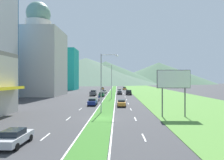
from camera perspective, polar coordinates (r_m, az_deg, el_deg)
name	(u,v)px	position (r m, az deg, el deg)	size (l,w,h in m)	color
ground_plane	(102,118)	(31.60, -2.87, -10.76)	(600.00, 600.00, 0.00)	#38383A
grass_median	(112,93)	(91.17, 0.02, -3.68)	(3.20, 240.00, 0.06)	#387028
grass_verge_right	(158,93)	(92.94, 12.84, -3.61)	(24.00, 240.00, 0.06)	#518438
lane_dash_left_1	(45,137)	(22.92, -18.21, -14.90)	(0.16, 2.80, 0.01)	silver
lane_dash_left_2	(68,119)	(32.19, -12.15, -10.55)	(0.16, 2.80, 0.01)	silver
lane_dash_left_3	(80,109)	(41.75, -8.91, -8.11)	(0.16, 2.80, 0.01)	silver
lane_dash_left_4	(88,103)	(51.44, -6.90, -6.57)	(0.16, 2.80, 0.01)	silver
lane_dash_left_5	(92,100)	(61.19, -5.54, -5.51)	(0.16, 2.80, 0.01)	silver
lane_dash_left_6	(96,97)	(70.99, -4.55, -4.75)	(0.16, 2.80, 0.01)	silver
lane_dash_left_7	(99,95)	(80.81, -3.81, -4.17)	(0.16, 2.80, 0.01)	silver
lane_dash_left_8	(101,93)	(90.64, -3.23, -3.71)	(0.16, 2.80, 0.01)	silver
lane_dash_left_9	(102,92)	(100.49, -2.76, -3.35)	(0.16, 2.80, 0.01)	silver
lane_dash_left_10	(104,91)	(110.35, -2.38, -3.05)	(0.16, 2.80, 0.01)	silver
lane_dash_left_11	(105,90)	(120.22, -2.06, -2.79)	(0.16, 2.80, 0.01)	silver
lane_dash_right_1	(144,137)	(21.84, 8.96, -15.66)	(0.16, 2.80, 0.01)	silver
lane_dash_right_2	(135,119)	(31.43, 6.58, -10.81)	(0.16, 2.80, 0.01)	silver
lane_dash_right_3	(131,109)	(41.16, 5.35, -8.22)	(0.16, 2.80, 0.01)	silver
lane_dash_right_4	(128,104)	(50.96, 4.60, -6.63)	(0.16, 2.80, 0.01)	silver
lane_dash_right_5	(126,100)	(60.79, 4.09, -5.55)	(0.16, 2.80, 0.01)	silver
lane_dash_right_6	(125,97)	(70.64, 3.73, -4.77)	(0.16, 2.80, 0.01)	silver
lane_dash_right_7	(124,95)	(80.51, 3.46, -4.18)	(0.16, 2.80, 0.01)	silver
lane_dash_right_8	(123,93)	(90.38, 3.24, -3.72)	(0.16, 2.80, 0.01)	silver
lane_dash_right_9	(123,92)	(100.25, 3.07, -3.35)	(0.16, 2.80, 0.01)	silver
lane_dash_right_10	(122,91)	(110.13, 2.93, -3.05)	(0.16, 2.80, 0.01)	silver
lane_dash_right_11	(122,90)	(120.02, 2.82, -2.80)	(0.16, 2.80, 0.01)	silver
edge_line_median_left	(108,93)	(91.23, -1.08, -3.69)	(0.16, 240.00, 0.01)	silver
edge_line_median_right	(116,93)	(91.14, 1.12, -3.69)	(0.16, 240.00, 0.01)	silver
domed_building	(38,58)	(82.75, -20.00, 5.96)	(17.89, 17.89, 35.68)	#B7B2A8
midrise_colored	(65,69)	(125.04, -13.17, 2.90)	(14.39, 14.39, 24.37)	teal
hill_far_left	(86,71)	(292.12, -7.35, 2.54)	(212.78, 212.78, 37.46)	#516B56
hill_far_center	(106,73)	(283.92, -1.81, 2.06)	(156.10, 156.10, 32.00)	#47664C
hill_far_right	(159,73)	(329.40, 13.03, 1.92)	(168.77, 168.77, 33.59)	#47664C
street_lamp_near	(103,79)	(36.33, -2.58, 0.22)	(3.21, 0.40, 10.57)	#99999E
street_lamp_mid	(111,79)	(64.11, -0.40, 0.14)	(3.12, 0.32, 10.62)	#99999E
billboard_roadside	(174,81)	(33.69, 16.97, -0.34)	(5.34, 0.28, 7.52)	#4C4C51
car_0	(102,94)	(71.81, -2.96, -4.05)	(1.95, 4.64, 1.58)	#0C5128
car_1	(119,91)	(95.61, 2.12, -3.06)	(1.97, 4.27, 1.49)	#B2B2B7
car_2	(125,89)	(118.63, 3.60, -2.45)	(1.96, 4.04, 1.57)	#C6842D
car_3	(104,92)	(89.76, -2.19, -3.29)	(1.88, 4.17, 1.39)	#B2B2B7
car_4	(124,88)	(126.74, 3.47, -2.28)	(1.86, 4.40, 1.65)	slate
car_5	(102,88)	(123.87, -2.74, -2.36)	(1.97, 4.37, 1.50)	#C6842D
car_6	(14,137)	(20.83, -25.83, -14.31)	(1.98, 4.32, 1.48)	#B2B2B7
car_7	(93,102)	(47.66, -5.49, -6.12)	(2.00, 4.75, 1.60)	navy
car_8	(120,93)	(81.71, 2.14, -3.60)	(1.92, 4.19, 1.46)	black
car_9	(121,103)	(45.57, 2.68, -6.48)	(1.92, 4.62, 1.44)	#C6842D
pickup_truck_0	(93,93)	(76.52, -5.32, -3.67)	(2.18, 5.40, 2.00)	#515459
pickup_truck_1	(129,92)	(80.64, 4.71, -3.48)	(2.18, 5.40, 2.00)	black
motorcycle_rider	(99,98)	(56.69, -3.67, -5.20)	(0.36, 2.00, 1.80)	black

